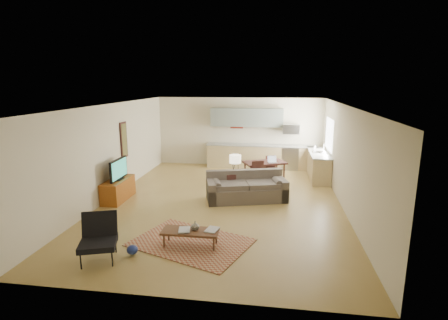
% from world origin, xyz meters
% --- Properties ---
extents(room, '(9.00, 9.00, 9.00)m').
position_xyz_m(room, '(0.00, 0.00, 1.35)').
color(room, olive).
rests_on(room, ground).
extents(kitchen_counter_back, '(4.26, 0.64, 0.92)m').
position_xyz_m(kitchen_counter_back, '(0.90, 4.18, 0.46)').
color(kitchen_counter_back, tan).
rests_on(kitchen_counter_back, ground).
extents(kitchen_counter_right, '(0.64, 2.26, 0.92)m').
position_xyz_m(kitchen_counter_right, '(2.93, 3.00, 0.46)').
color(kitchen_counter_right, tan).
rests_on(kitchen_counter_right, ground).
extents(kitchen_range, '(0.62, 0.62, 0.90)m').
position_xyz_m(kitchen_range, '(2.00, 4.18, 0.45)').
color(kitchen_range, '#A5A8AD').
rests_on(kitchen_range, ground).
extents(kitchen_microwave, '(0.62, 0.40, 0.35)m').
position_xyz_m(kitchen_microwave, '(2.00, 4.20, 1.55)').
color(kitchen_microwave, '#A5A8AD').
rests_on(kitchen_microwave, room).
extents(upper_cabinets, '(2.80, 0.34, 0.70)m').
position_xyz_m(upper_cabinets, '(0.30, 4.33, 1.95)').
color(upper_cabinets, gray).
rests_on(upper_cabinets, room).
extents(window_right, '(0.02, 1.40, 1.05)m').
position_xyz_m(window_right, '(3.23, 3.00, 1.55)').
color(window_right, white).
rests_on(window_right, room).
extents(wall_art_left, '(0.06, 0.42, 1.10)m').
position_xyz_m(wall_art_left, '(-3.21, 0.90, 1.55)').
color(wall_art_left, olive).
rests_on(wall_art_left, room).
extents(triptych, '(1.70, 0.04, 0.50)m').
position_xyz_m(triptych, '(-0.10, 4.47, 1.75)').
color(triptych, beige).
rests_on(triptych, room).
extents(rug, '(2.75, 2.33, 0.02)m').
position_xyz_m(rug, '(-0.28, -2.59, 0.01)').
color(rug, brown).
rests_on(rug, floor).
extents(sofa, '(2.52, 1.60, 0.81)m').
position_xyz_m(sofa, '(0.65, 0.29, 0.41)').
color(sofa, '#5C534A').
rests_on(sofa, floor).
extents(coffee_table, '(1.17, 0.48, 0.35)m').
position_xyz_m(coffee_table, '(-0.25, -2.74, 0.18)').
color(coffee_table, '#492916').
rests_on(coffee_table, floor).
extents(book_a, '(0.34, 0.39, 0.03)m').
position_xyz_m(book_a, '(-0.48, -2.79, 0.36)').
color(book_a, maroon).
rests_on(book_a, coffee_table).
extents(book_b, '(0.37, 0.42, 0.02)m').
position_xyz_m(book_b, '(0.07, -2.64, 0.36)').
color(book_b, navy).
rests_on(book_b, coffee_table).
extents(vase, '(0.24, 0.24, 0.18)m').
position_xyz_m(vase, '(-0.16, -2.69, 0.44)').
color(vase, black).
rests_on(vase, coffee_table).
extents(armchair, '(0.97, 0.97, 0.87)m').
position_xyz_m(armchair, '(-1.82, -3.56, 0.44)').
color(armchair, black).
rests_on(armchair, floor).
extents(tv_credenza, '(0.50, 1.30, 0.60)m').
position_xyz_m(tv_credenza, '(-2.98, -0.20, 0.30)').
color(tv_credenza, brown).
rests_on(tv_credenza, floor).
extents(tv, '(0.10, 1.00, 0.60)m').
position_xyz_m(tv, '(-2.93, -0.20, 0.90)').
color(tv, black).
rests_on(tv, tv_credenza).
extents(console_table, '(0.70, 0.60, 0.69)m').
position_xyz_m(console_table, '(0.28, 0.65, 0.35)').
color(console_table, '#321815').
rests_on(console_table, floor).
extents(table_lamp, '(0.45, 0.45, 0.56)m').
position_xyz_m(table_lamp, '(0.28, 0.65, 0.97)').
color(table_lamp, beige).
rests_on(table_lamp, console_table).
extents(dining_table, '(1.55, 1.27, 0.69)m').
position_xyz_m(dining_table, '(1.09, 2.27, 0.34)').
color(dining_table, '#321815').
rests_on(dining_table, floor).
extents(dining_chair_near, '(0.53, 0.54, 0.83)m').
position_xyz_m(dining_chair_near, '(0.96, 1.57, 0.42)').
color(dining_chair_near, '#321815').
rests_on(dining_chair_near, floor).
extents(dining_chair_far, '(0.51, 0.52, 0.79)m').
position_xyz_m(dining_chair_far, '(1.21, 2.97, 0.40)').
color(dining_chair_far, '#321815').
rests_on(dining_chair_far, floor).
extents(laptop, '(0.34, 0.29, 0.22)m').
position_xyz_m(laptop, '(1.36, 2.18, 0.79)').
color(laptop, '#A5A8AD').
rests_on(laptop, dining_table).
extents(soap_bottle, '(0.10, 0.10, 0.19)m').
position_xyz_m(soap_bottle, '(2.83, 3.40, 1.02)').
color(soap_bottle, beige).
rests_on(soap_bottle, kitchen_counter_right).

